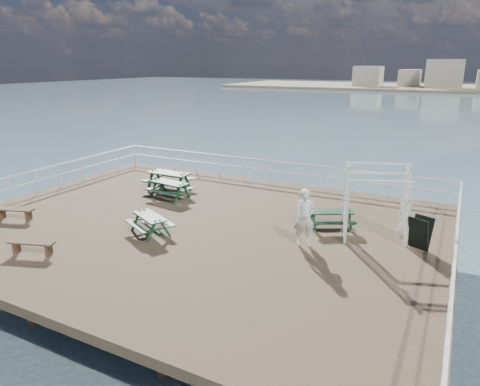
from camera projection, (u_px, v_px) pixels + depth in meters
name	position (u px, v px, depth m)	size (l,w,h in m)	color
ground	(196.00, 226.00, 16.39)	(18.00, 14.00, 0.30)	brown
railing	(227.00, 184.00, 18.30)	(17.77, 13.76, 1.10)	silver
picnic_table_a	(170.00, 186.00, 19.20)	(1.91, 1.62, 0.85)	#153923
picnic_table_b	(169.00, 177.00, 20.38)	(2.02, 1.63, 0.99)	#153923
picnic_table_c	(331.00, 216.00, 15.69)	(1.99, 1.87, 0.77)	#153923
picnic_table_d	(150.00, 221.00, 15.20)	(1.97, 1.83, 0.76)	#153923
flat_bench_near	(15.00, 211.00, 16.62)	(1.57, 0.81, 0.44)	brown
flat_bench_far	(32.00, 245.00, 13.59)	(1.54, 0.82, 0.43)	brown
trellis_arbor	(375.00, 206.00, 14.58)	(2.42, 1.80, 2.69)	silver
sandwich_board	(420.00, 233.00, 13.95)	(0.81, 0.72, 1.10)	black
person	(305.00, 218.00, 14.10)	(0.71, 0.46, 1.94)	white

